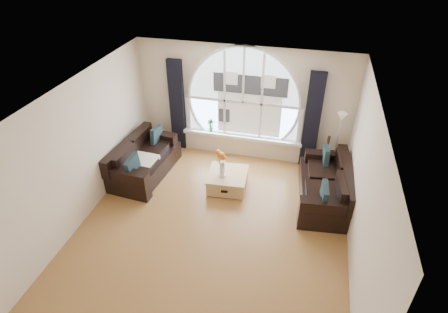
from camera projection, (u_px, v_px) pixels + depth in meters
ground at (213, 227)px, 7.04m from camera, size 5.00×5.50×0.01m
ceiling at (210, 97)px, 5.56m from camera, size 5.00×5.50×0.01m
wall_back at (243, 103)px, 8.52m from camera, size 5.00×0.01×2.70m
wall_front at (144, 310)px, 4.08m from camera, size 5.00×0.01×2.70m
wall_left at (82, 151)px, 6.81m from camera, size 0.01×5.50×2.70m
wall_right at (364, 192)px, 5.79m from camera, size 0.01×5.50×2.70m
attic_slope at (356, 135)px, 5.30m from camera, size 0.92×5.50×0.72m
arched_window at (243, 93)px, 8.35m from camera, size 2.60×0.06×2.15m
window_sill at (242, 136)px, 8.91m from camera, size 2.90×0.22×0.08m
window_frame at (243, 93)px, 8.32m from camera, size 2.76×0.08×2.15m
neighbor_house at (250, 99)px, 8.38m from camera, size 1.70×0.02×1.50m
curtain_left at (177, 106)px, 8.86m from camera, size 0.35×0.12×2.30m
curtain_right at (312, 121)px, 8.21m from camera, size 0.35×0.12×2.30m
sofa_left at (145, 159)px, 8.28m from camera, size 1.10×1.94×0.83m
sofa_right at (325, 185)px, 7.49m from camera, size 1.16×2.01×0.85m
coffee_chest at (228, 180)px, 7.96m from camera, size 0.89×0.89×0.41m
throw_blanket at (143, 162)px, 8.01m from camera, size 0.59×0.59×0.10m
vase_flowers at (222, 160)px, 7.61m from camera, size 0.24×0.24×0.70m
floor_lamp at (336, 146)px, 7.99m from camera, size 0.24×0.24×1.60m
guitar at (326, 154)px, 8.21m from camera, size 0.42×0.34×1.06m
potted_plant at (211, 125)px, 8.95m from camera, size 0.19×0.14×0.32m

